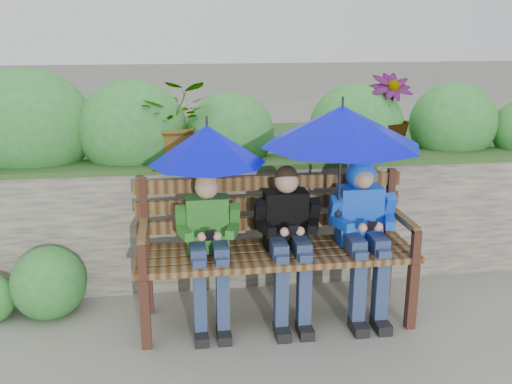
{
  "coord_description": "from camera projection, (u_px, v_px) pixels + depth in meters",
  "views": [
    {
      "loc": [
        -0.55,
        -3.71,
        2.07
      ],
      "look_at": [
        0.0,
        0.1,
        0.95
      ],
      "focal_mm": 40.0,
      "sensor_mm": 36.0,
      "label": 1
    }
  ],
  "objects": [
    {
      "name": "boy_right",
      "position": [
        363.0,
        224.0,
        4.09
      ],
      "size": [
        0.47,
        0.57,
        1.16
      ],
      "color": "#1D3CC2",
      "rests_on": "ground"
    },
    {
      "name": "park_bench",
      "position": [
        275.0,
        239.0,
        4.11
      ],
      "size": [
        1.98,
        0.58,
        1.04
      ],
      "color": "#3D2017",
      "rests_on": "ground"
    },
    {
      "name": "umbrella_left",
      "position": [
        207.0,
        145.0,
        3.8
      ],
      "size": [
        0.8,
        0.8,
        0.75
      ],
      "color": "#0004CB",
      "rests_on": "ground"
    },
    {
      "name": "boy_left",
      "position": [
        209.0,
        240.0,
        3.94
      ],
      "size": [
        0.44,
        0.51,
        1.12
      ],
      "color": "#2B6A28",
      "rests_on": "ground"
    },
    {
      "name": "garden_backdrop",
      "position": [
        218.0,
        180.0,
        5.49
      ],
      "size": [
        8.0,
        2.88,
        1.88
      ],
      "color": "#58544F",
      "rests_on": "ground"
    },
    {
      "name": "boy_middle",
      "position": [
        288.0,
        235.0,
        4.02
      ],
      "size": [
        0.46,
        0.53,
        1.14
      ],
      "color": "black",
      "rests_on": "ground"
    },
    {
      "name": "ground",
      "position": [
        258.0,
        320.0,
        4.19
      ],
      "size": [
        60.0,
        60.0,
        0.0
      ],
      "primitive_type": "plane",
      "color": "slate",
      "rests_on": "ground"
    },
    {
      "name": "umbrella_right",
      "position": [
        342.0,
        126.0,
        3.85
      ],
      "size": [
        1.12,
        1.12,
        0.85
      ],
      "color": "#0004CB",
      "rests_on": "ground"
    }
  ]
}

